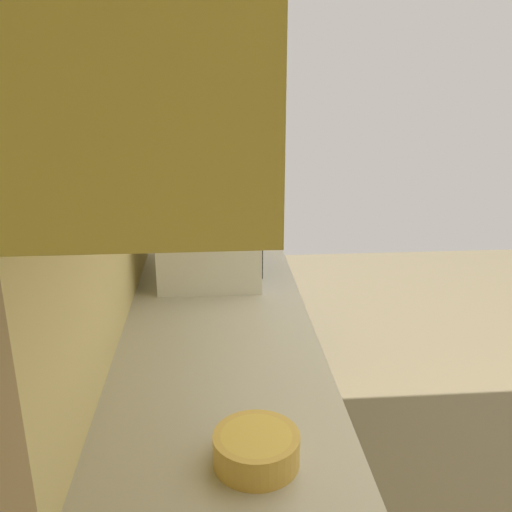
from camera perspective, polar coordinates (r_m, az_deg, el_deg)
The scene contains 6 objects.
ground_plane at distance 2.67m, azimuth 24.29°, elevation -21.90°, with size 6.36×6.36×0.00m, color brown.
wall_back at distance 1.81m, azimuth -15.87°, elevation 5.82°, with size 4.09×0.12×2.58m, color #E5CE7F.
counter_run at distance 1.79m, azimuth -3.66°, elevation -24.71°, with size 3.09×0.62×0.89m.
oven_range at distance 3.39m, azimuth -3.67°, elevation -2.30°, with size 0.65×0.67×1.07m.
microwave at distance 2.23m, azimuth -4.79°, elevation 1.78°, with size 0.54×0.39×0.28m.
bowl at distance 1.22m, azimuth 0.04°, elevation -19.14°, with size 0.18×0.18×0.07m.
Camera 1 is at (-1.74, 1.16, 1.67)m, focal length 38.71 mm.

